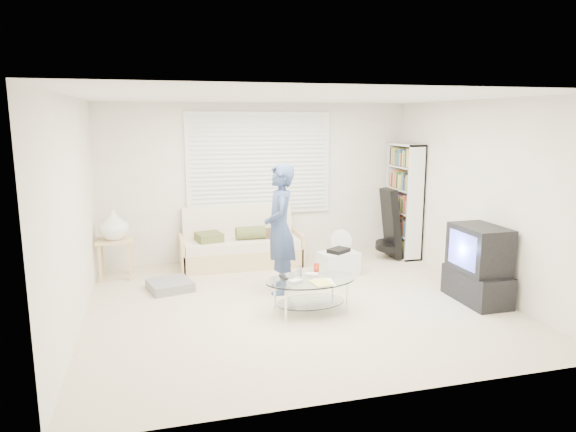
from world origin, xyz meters
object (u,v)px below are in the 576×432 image
object	(u,v)px
futon_sofa	(241,246)
tv_unit	(478,265)
coffee_table	(310,285)
bookshelf	(404,201)

from	to	relation	value
futon_sofa	tv_unit	size ratio (longest dim) A/B	1.94
futon_sofa	coffee_table	bearing A→B (deg)	-78.17
coffee_table	tv_unit	bearing A→B (deg)	-5.05
bookshelf	coffee_table	size ratio (longest dim) A/B	1.65
tv_unit	futon_sofa	bearing A→B (deg)	137.57
futon_sofa	bookshelf	world-z (taller)	bookshelf
futon_sofa	coffee_table	size ratio (longest dim) A/B	1.66
bookshelf	tv_unit	size ratio (longest dim) A/B	1.93
futon_sofa	coffee_table	distance (m)	2.21
futon_sofa	bookshelf	distance (m)	2.78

